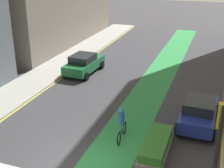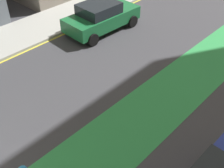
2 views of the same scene
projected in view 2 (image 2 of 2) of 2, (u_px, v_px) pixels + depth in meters
name	position (u px, v px, depth m)	size (l,w,h in m)	color
car_green_left_far	(101.00, 17.00, 15.07)	(2.16, 4.27, 1.57)	#196033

